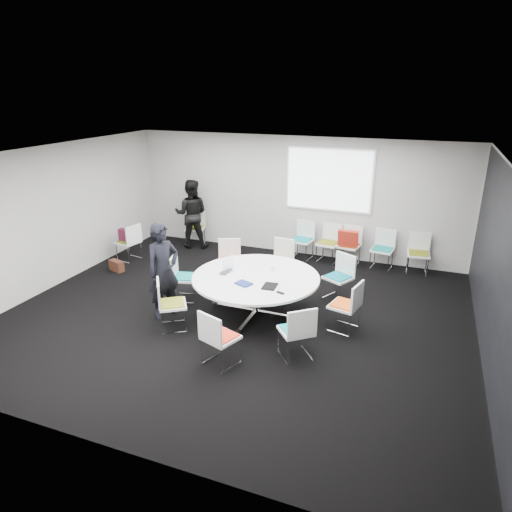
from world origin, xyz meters
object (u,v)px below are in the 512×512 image
(chair_ring_a, at_px, (344,315))
(chair_ring_d, at_px, (230,269))
(person_back, at_px, (191,214))
(maroon_bag, at_px, (127,235))
(brown_bag, at_px, (117,266))
(chair_back_b, at_px, (328,250))
(laptop, at_px, (228,272))
(chair_back_a, at_px, (302,247))
(chair_spare_left, at_px, (129,249))
(chair_person_back, at_px, (196,234))
(chair_ring_h, at_px, (296,341))
(chair_ring_e, at_px, (185,286))
(person_main, at_px, (163,271))
(chair_ring_g, at_px, (220,348))
(conference_table, at_px, (256,286))
(chair_ring_c, at_px, (280,268))
(chair_back_c, at_px, (349,253))
(chair_ring_f, at_px, (172,313))
(chair_ring_b, at_px, (338,286))
(chair_back_d, at_px, (382,257))
(cup, at_px, (272,268))
(chair_back_e, at_px, (418,261))

(chair_ring_a, bearing_deg, chair_ring_d, 78.92)
(person_back, xyz_separation_m, maroon_bag, (-0.93, -1.38, -0.24))
(chair_ring_d, bearing_deg, person_back, -66.99)
(chair_ring_a, relative_size, brown_bag, 2.44)
(chair_back_b, bearing_deg, laptop, 79.72)
(chair_back_a, height_order, chair_spare_left, same)
(chair_ring_a, relative_size, chair_back_b, 1.00)
(chair_ring_a, bearing_deg, chair_person_back, 68.71)
(chair_ring_h, height_order, maroon_bag, chair_ring_h)
(chair_ring_e, relative_size, person_main, 0.52)
(chair_ring_g, height_order, chair_back_b, same)
(chair_back_a, relative_size, maroon_bag, 2.20)
(conference_table, bearing_deg, chair_ring_d, 131.26)
(chair_ring_a, xyz_separation_m, chair_spare_left, (-5.32, 1.48, 0.00))
(chair_ring_e, bearing_deg, chair_back_a, 138.97)
(chair_ring_c, xyz_separation_m, maroon_bag, (-3.68, -0.11, 0.34))
(chair_ring_e, height_order, chair_back_c, same)
(chair_ring_e, relative_size, maroon_bag, 2.20)
(chair_back_b, distance_m, chair_person_back, 3.45)
(chair_person_back, bearing_deg, chair_ring_e, 99.56)
(chair_person_back, bearing_deg, person_back, 76.53)
(conference_table, xyz_separation_m, chair_ring_f, (-1.12, -0.99, -0.27))
(chair_ring_f, bearing_deg, chair_back_c, 117.18)
(chair_spare_left, relative_size, maroon_bag, 2.20)
(chair_person_back, bearing_deg, chair_back_c, 165.37)
(chair_ring_b, relative_size, person_back, 0.51)
(chair_ring_a, bearing_deg, person_main, 114.32)
(brown_bag, bearing_deg, chair_ring_b, 3.89)
(chair_ring_b, height_order, chair_back_d, same)
(chair_ring_b, xyz_separation_m, chair_back_a, (-1.24, 1.91, 0.00))
(laptop, bearing_deg, chair_ring_f, 154.51)
(chair_ring_a, xyz_separation_m, cup, (-1.41, 0.37, 0.50))
(chair_back_e, bearing_deg, chair_spare_left, 9.50)
(cup, bearing_deg, chair_back_b, 80.28)
(chair_back_d, xyz_separation_m, laptop, (-2.37, -3.06, 0.47))
(conference_table, distance_m, chair_back_c, 3.24)
(chair_ring_g, distance_m, laptop, 1.81)
(chair_ring_e, bearing_deg, chair_back_b, 130.14)
(chair_ring_c, relative_size, chair_ring_f, 1.00)
(chair_ring_g, height_order, chair_back_e, same)
(conference_table, height_order, chair_ring_e, chair_ring_e)
(chair_ring_f, relative_size, chair_back_e, 1.00)
(chair_ring_e, distance_m, cup, 1.75)
(chair_ring_a, relative_size, chair_ring_g, 1.00)
(chair_person_back, distance_m, cup, 4.03)
(person_back, bearing_deg, chair_back_e, 163.63)
(chair_spare_left, xyz_separation_m, chair_person_back, (0.91, 1.55, 0.00))
(chair_ring_a, relative_size, person_back, 0.51)
(chair_back_c, bearing_deg, chair_ring_c, 61.60)
(chair_ring_a, xyz_separation_m, chair_ring_e, (-3.07, 0.09, 0.00))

